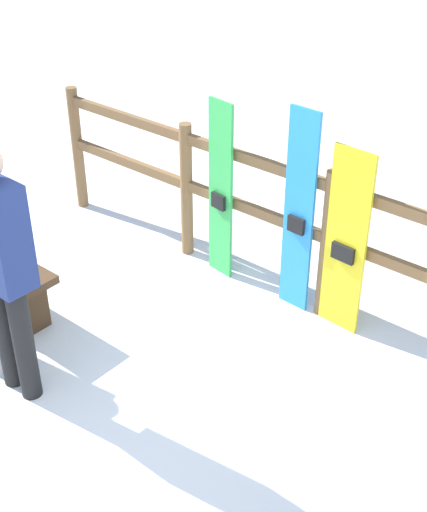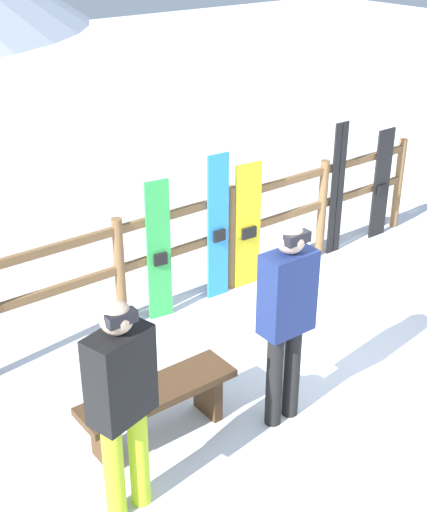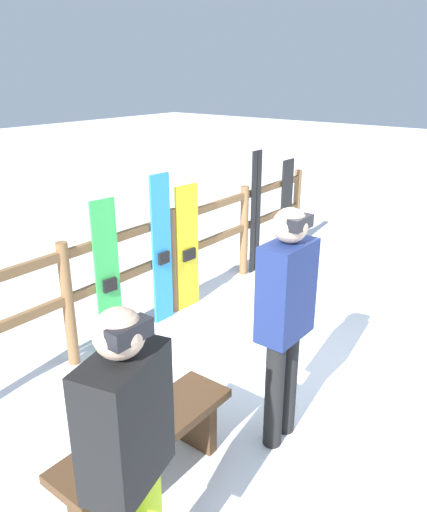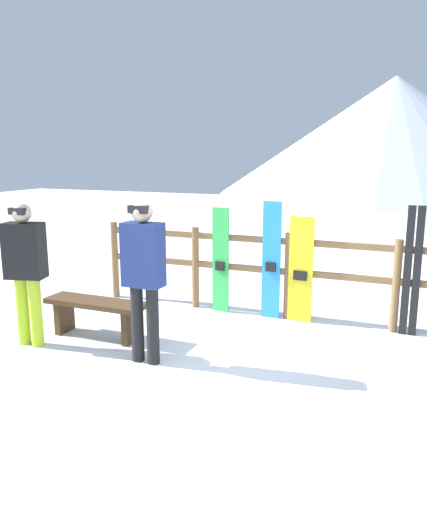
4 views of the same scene
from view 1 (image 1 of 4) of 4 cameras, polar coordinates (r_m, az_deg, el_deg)
ground_plane at (r=4.28m, az=-5.65°, el=-15.88°), size 40.00×40.00×0.00m
fence at (r=5.02m, az=9.17°, el=1.92°), size 5.41×0.10×1.15m
snowboard_green at (r=5.43m, az=0.56°, el=5.13°), size 0.25×0.08×1.44m
snowboard_blue at (r=5.03m, az=6.83°, el=3.32°), size 0.25×0.06×1.55m
snowboard_yellow at (r=4.91m, az=10.53°, el=0.99°), size 0.32×0.07×1.37m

